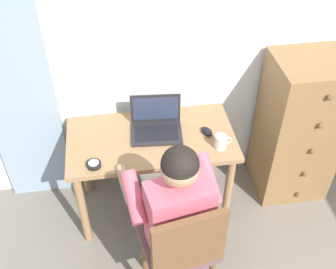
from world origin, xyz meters
The scene contains 10 objects.
wall_back centered at (0.00, 2.20, 1.25)m, with size 4.80×0.05×2.50m, color silver.
curtain_panel centered at (-1.34, 2.13, 1.08)m, with size 0.48×0.03×2.16m, color #8EA3B7.
desk centered at (-0.49, 1.83, 0.60)m, with size 1.13×0.59×0.72m.
dresser centered at (0.62, 1.91, 0.58)m, with size 0.53×0.49×1.17m.
chair centered at (-0.40, 1.10, 0.51)m, with size 0.48×0.47×0.90m.
person_seated centered at (-0.43, 1.29, 0.69)m, with size 0.60×0.63×1.22m.
laptop centered at (-0.44, 1.90, 0.77)m, with size 0.36×0.28×0.24m.
computer_mouse centered at (-0.10, 1.82, 0.73)m, with size 0.06×0.10×0.03m, color black.
desk_clock centered at (-0.87, 1.62, 0.73)m, with size 0.09×0.09×0.03m.
coffee_mug centered at (-0.05, 1.67, 0.77)m, with size 0.12×0.08×0.09m.
Camera 1 is at (-0.68, -0.22, 2.58)m, focal length 44.13 mm.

